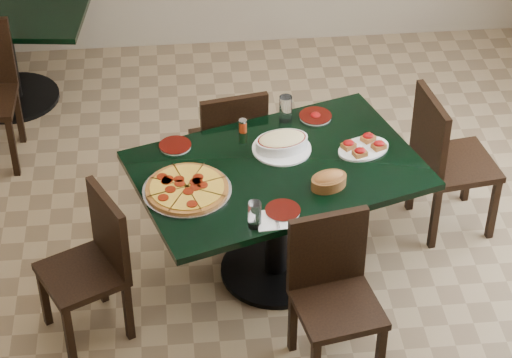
{
  "coord_description": "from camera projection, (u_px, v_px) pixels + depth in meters",
  "views": [
    {
      "loc": [
        -0.44,
        -4.17,
        3.93
      ],
      "look_at": [
        -0.04,
        0.0,
        0.73
      ],
      "focal_mm": 70.0,
      "sensor_mm": 36.0,
      "label": 1
    }
  ],
  "objects": [
    {
      "name": "water_glass_a",
      "position": [
        286.0,
        109.0,
        5.62
      ],
      "size": [
        0.07,
        0.07,
        0.16
      ],
      "primitive_type": "cylinder",
      "color": "white",
      "rests_on": "main_table"
    },
    {
      "name": "chair_far",
      "position": [
        231.0,
        142.0,
        5.97
      ],
      "size": [
        0.46,
        0.46,
        0.85
      ],
      "rotation": [
        0.0,
        0.0,
        3.33
      ],
      "color": "black",
      "rests_on": "floor"
    },
    {
      "name": "water_glass_b",
      "position": [
        255.0,
        215.0,
        4.88
      ],
      "size": [
        0.07,
        0.07,
        0.14
      ],
      "primitive_type": "cylinder",
      "color": "white",
      "rests_on": "main_table"
    },
    {
      "name": "back_table",
      "position": [
        3.0,
        35.0,
        6.9
      ],
      "size": [
        1.31,
        1.02,
        0.75
      ],
      "rotation": [
        0.0,
        0.0,
        -0.12
      ],
      "color": "black",
      "rests_on": "floor"
    },
    {
      "name": "main_table",
      "position": [
        277.0,
        194.0,
        5.42
      ],
      "size": [
        1.72,
        1.37,
        0.75
      ],
      "rotation": [
        0.0,
        0.0,
        0.31
      ],
      "color": "black",
      "rests_on": "floor"
    },
    {
      "name": "side_plate_far_l",
      "position": [
        175.0,
        146.0,
        5.46
      ],
      "size": [
        0.18,
        0.18,
        0.02
      ],
      "rotation": [
        0.0,
        0.0,
        0.42
      ],
      "color": "white",
      "rests_on": "main_table"
    },
    {
      "name": "pepper_shaker",
      "position": [
        243.0,
        126.0,
        5.55
      ],
      "size": [
        0.05,
        0.05,
        0.08
      ],
      "color": "#A93E12",
      "rests_on": "main_table"
    },
    {
      "name": "chair_right",
      "position": [
        444.0,
        156.0,
        5.79
      ],
      "size": [
        0.49,
        0.49,
        0.92
      ],
      "rotation": [
        0.0,
        0.0,
        1.72
      ],
      "color": "black",
      "rests_on": "floor"
    },
    {
      "name": "bruschetta_platter",
      "position": [
        364.0,
        146.0,
        5.42
      ],
      "size": [
        0.36,
        0.31,
        0.05
      ],
      "rotation": [
        0.0,
        0.0,
        0.41
      ],
      "color": "white",
      "rests_on": "main_table"
    },
    {
      "name": "lasagna_casserole",
      "position": [
        282.0,
        143.0,
        5.41
      ],
      "size": [
        0.32,
        0.32,
        0.09
      ],
      "rotation": [
        0.0,
        0.0,
        0.2
      ],
      "color": "white",
      "rests_on": "main_table"
    },
    {
      "name": "side_plate_near",
      "position": [
        283.0,
        211.0,
        5.01
      ],
      "size": [
        0.18,
        0.18,
        0.02
      ],
      "rotation": [
        0.0,
        0.0,
        0.25
      ],
      "color": "white",
      "rests_on": "main_table"
    },
    {
      "name": "pepperoni_pizza",
      "position": [
        187.0,
        189.0,
        5.14
      ],
      "size": [
        0.46,
        0.46,
        0.04
      ],
      "rotation": [
        0.0,
        0.0,
        0.31
      ],
      "color": "silver",
      "rests_on": "main_table"
    },
    {
      "name": "bread_basket",
      "position": [
        329.0,
        180.0,
        5.16
      ],
      "size": [
        0.23,
        0.2,
        0.09
      ],
      "rotation": [
        0.0,
        0.0,
        0.38
      ],
      "color": "brown",
      "rests_on": "main_table"
    },
    {
      "name": "floor",
      "position": [
        262.0,
        279.0,
        5.71
      ],
      "size": [
        5.5,
        5.5,
        0.0
      ],
      "primitive_type": "plane",
      "color": "#87704E",
      "rests_on": "ground"
    },
    {
      "name": "side_plate_far_r",
      "position": [
        315.0,
        116.0,
        5.69
      ],
      "size": [
        0.19,
        0.19,
        0.03
      ],
      "rotation": [
        0.0,
        0.0,
        -0.05
      ],
      "color": "white",
      "rests_on": "main_table"
    },
    {
      "name": "chair_near",
      "position": [
        333.0,
        287.0,
        4.96
      ],
      "size": [
        0.48,
        0.48,
        0.87
      ],
      "rotation": [
        0.0,
        0.0,
        0.2
      ],
      "color": "black",
      "rests_on": "floor"
    },
    {
      "name": "chair_left",
      "position": [
        94.0,
        260.0,
        5.15
      ],
      "size": [
        0.53,
        0.53,
        0.84
      ],
      "rotation": [
        0.0,
        0.0,
        -1.11
      ],
      "color": "black",
      "rests_on": "floor"
    },
    {
      "name": "napkin_setting",
      "position": [
        272.0,
        220.0,
        4.96
      ],
      "size": [
        0.17,
        0.17,
        0.01
      ],
      "rotation": [
        0.0,
        0.0,
        0.07
      ],
      "color": "white",
      "rests_on": "main_table"
    }
  ]
}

